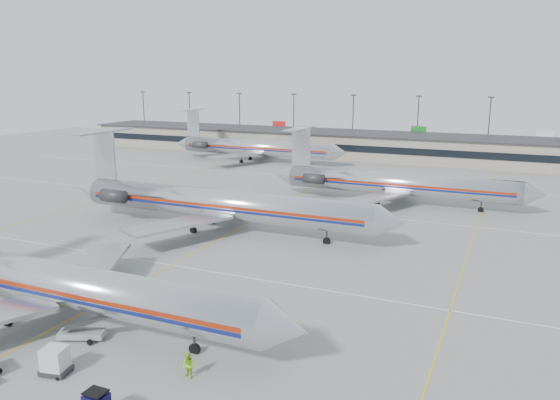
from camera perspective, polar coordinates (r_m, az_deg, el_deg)
The scene contains 12 objects.
ground at distance 55.14m, azimuth -17.30°, elevation -9.74°, with size 260.00×260.00×0.00m, color gray.
apron_markings at distance 62.43m, azimuth -11.30°, elevation -6.67°, with size 160.00×0.15×0.02m, color silver.
terminal at distance 141.23m, azimuth 9.48°, elevation 5.67°, with size 162.00×17.00×6.25m.
light_mast_row at distance 154.25m, azimuth 10.87°, elevation 8.25°, with size 163.60×0.40×15.28m.
jet_foreground at distance 51.34m, azimuth -23.46°, elevation -7.70°, with size 46.84×27.58×12.26m.
jet_second_row at distance 74.30m, azimuth -6.71°, elevation -0.31°, with size 49.53×29.17×12.97m.
jet_third_row at distance 90.73m, azimuth 11.76°, elevation 1.75°, with size 43.88×26.99×12.00m.
jet_back_row at distance 132.23m, azimuth -2.82°, elevation 5.53°, with size 45.39×27.92×12.41m.
uld_container at distance 43.21m, azimuth -22.43°, elevation -15.25°, with size 2.17×1.92×2.01m.
belt_loader at distance 47.62m, azimuth -19.94°, elevation -12.88°, with size 4.37×2.57×2.24m.
ramp_worker_near at distance 44.36m, azimuth -21.59°, elevation -14.68°, with size 0.60×0.40×1.66m, color #98C512.
ramp_worker_far at distance 40.20m, azimuth -9.56°, elevation -16.71°, with size 0.92×0.72×1.90m, color #85DB14.
Camera 1 is at (34.24, -37.90, 20.76)m, focal length 35.00 mm.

